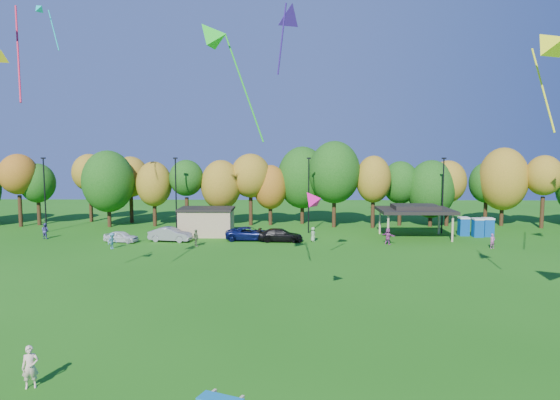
{
  "coord_description": "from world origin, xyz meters",
  "views": [
    {
      "loc": [
        -0.2,
        -19.59,
        10.0
      ],
      "look_at": [
        -0.73,
        6.0,
        7.42
      ],
      "focal_mm": 32.0,
      "sensor_mm": 36.0,
      "label": 1
    }
  ],
  "objects_px": {
    "porta_potties": "(476,227)",
    "car_a": "(121,237)",
    "car_c": "(249,234)",
    "kite_flyer": "(30,367)",
    "car_b": "(170,234)",
    "car_d": "(280,235)"
  },
  "relations": [
    {
      "from": "kite_flyer",
      "to": "car_a",
      "type": "distance_m",
      "value": 33.86
    },
    {
      "from": "car_c",
      "to": "porta_potties",
      "type": "bearing_deg",
      "value": -84.18
    },
    {
      "from": "car_d",
      "to": "porta_potties",
      "type": "bearing_deg",
      "value": -79.08
    },
    {
      "from": "porta_potties",
      "to": "car_a",
      "type": "height_order",
      "value": "porta_potties"
    },
    {
      "from": "porta_potties",
      "to": "car_c",
      "type": "distance_m",
      "value": 26.32
    },
    {
      "from": "car_a",
      "to": "car_c",
      "type": "xyz_separation_m",
      "value": [
        13.78,
        1.67,
        0.1
      ]
    },
    {
      "from": "car_b",
      "to": "car_c",
      "type": "bearing_deg",
      "value": -74.89
    },
    {
      "from": "car_d",
      "to": "car_b",
      "type": "bearing_deg",
      "value": 92.22
    },
    {
      "from": "car_a",
      "to": "car_b",
      "type": "bearing_deg",
      "value": -71.44
    },
    {
      "from": "porta_potties",
      "to": "car_a",
      "type": "distance_m",
      "value": 40.2
    },
    {
      "from": "car_c",
      "to": "car_b",
      "type": "bearing_deg",
      "value": 95.52
    },
    {
      "from": "car_c",
      "to": "car_a",
      "type": "bearing_deg",
      "value": 96.16
    },
    {
      "from": "car_d",
      "to": "kite_flyer",
      "type": "bearing_deg",
      "value": 165.26
    },
    {
      "from": "car_c",
      "to": "kite_flyer",
      "type": "bearing_deg",
      "value": 168.87
    },
    {
      "from": "car_b",
      "to": "car_c",
      "type": "height_order",
      "value": "car_b"
    },
    {
      "from": "car_b",
      "to": "car_d",
      "type": "relative_size",
      "value": 0.96
    },
    {
      "from": "car_a",
      "to": "car_d",
      "type": "height_order",
      "value": "car_d"
    },
    {
      "from": "car_d",
      "to": "car_c",
      "type": "bearing_deg",
      "value": 78.87
    },
    {
      "from": "car_a",
      "to": "car_b",
      "type": "distance_m",
      "value": 5.25
    },
    {
      "from": "porta_potties",
      "to": "car_b",
      "type": "height_order",
      "value": "porta_potties"
    },
    {
      "from": "car_a",
      "to": "car_b",
      "type": "height_order",
      "value": "car_b"
    },
    {
      "from": "car_b",
      "to": "car_d",
      "type": "distance_m",
      "value": 12.07
    }
  ]
}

